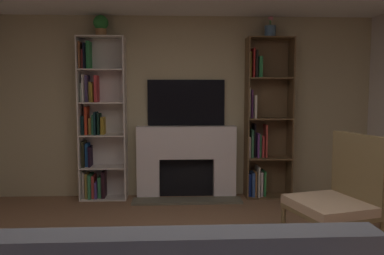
# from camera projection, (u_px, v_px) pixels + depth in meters

# --- Properties ---
(wall_back_accent) EXTENTS (5.44, 0.06, 2.55)m
(wall_back_accent) POSITION_uv_depth(u_px,v_px,m) (186.00, 107.00, 5.69)
(wall_back_accent) COLOR tan
(wall_back_accent) RESTS_ON ground_plane
(fireplace) EXTENTS (1.49, 0.53, 1.01)m
(fireplace) POSITION_uv_depth(u_px,v_px,m) (186.00, 160.00, 5.62)
(fireplace) COLOR white
(fireplace) RESTS_ON ground_plane
(tv) EXTENTS (1.09, 0.06, 0.65)m
(tv) POSITION_uv_depth(u_px,v_px,m) (186.00, 103.00, 5.63)
(tv) COLOR black
(tv) RESTS_ON fireplace
(bookshelf_left) EXTENTS (0.64, 0.31, 2.24)m
(bookshelf_left) POSITION_uv_depth(u_px,v_px,m) (98.00, 124.00, 5.51)
(bookshelf_left) COLOR silver
(bookshelf_left) RESTS_ON ground_plane
(bookshelf_right) EXTENTS (0.64, 0.32, 2.24)m
(bookshelf_right) POSITION_uv_depth(u_px,v_px,m) (263.00, 125.00, 5.62)
(bookshelf_right) COLOR brown
(bookshelf_right) RESTS_ON ground_plane
(potted_plant) EXTENTS (0.20, 0.20, 0.28)m
(potted_plant) POSITION_uv_depth(u_px,v_px,m) (101.00, 25.00, 5.36)
(potted_plant) COLOR #AE7C4A
(potted_plant) RESTS_ON bookshelf_left
(vase_with_flowers) EXTENTS (0.15, 0.15, 0.29)m
(vase_with_flowers) POSITION_uv_depth(u_px,v_px,m) (270.00, 30.00, 5.47)
(vase_with_flowers) COLOR #486E93
(vase_with_flowers) RESTS_ON bookshelf_right
(armchair) EXTENTS (0.78, 0.81, 1.12)m
(armchair) POSITION_uv_depth(u_px,v_px,m) (340.00, 196.00, 3.60)
(armchair) COLOR brown
(armchair) RESTS_ON ground_plane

